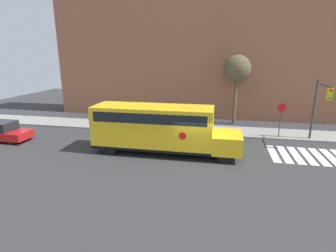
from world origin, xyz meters
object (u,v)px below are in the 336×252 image
Objects in this scene: parked_car at (0,131)px; stop_sign at (281,116)px; traffic_light at (319,103)px; school_bus at (158,127)px; tree_near_sidewalk at (237,70)px.

stop_sign reaches higher than parked_car.
traffic_light is at bearing -19.31° from stop_sign.
school_bus is 2.23× the size of parked_car.
school_bus is 3.41× the size of stop_sign.
traffic_light is 0.72× the size of tree_near_sidewalk.
stop_sign is at bearing 160.69° from traffic_light.
traffic_light is at bearing 9.15° from parked_car.
school_bus is 12.47m from parked_car.
school_bus reaches higher than stop_sign.
parked_car is at bearing -170.85° from traffic_light.
school_bus is at bearing -160.36° from traffic_light.
tree_near_sidewalk is (17.70, 8.59, 4.32)m from parked_car.
parked_car is 1.53× the size of stop_sign.
parked_car is at bearing 179.45° from school_bus.
stop_sign is (20.96, 4.53, 1.11)m from parked_car.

